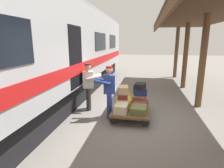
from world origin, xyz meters
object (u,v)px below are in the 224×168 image
at_px(suitcase_orange_carryall, 125,98).
at_px(porter_in_overalls, 109,90).
at_px(suitcase_maroon_trunk, 123,96).
at_px(suitcase_cream_canvas, 121,108).
at_px(suitcase_black_hardshell, 140,86).
at_px(train_car, 34,53).
at_px(suitcase_yellow_case, 123,102).
at_px(suitcase_olive_duffel, 139,110).
at_px(suitcase_tan_vintage, 123,90).
at_px(porter_by_door, 89,85).
at_px(suitcase_brown_leather, 140,99).
at_px(suitcase_burgundy_valise, 139,105).
at_px(suitcase_navy_fabric, 140,91).
at_px(luggage_cart, 131,108).

height_order(suitcase_orange_carryall, porter_in_overalls, porter_in_overalls).
relative_size(suitcase_maroon_trunk, porter_in_overalls, 0.24).
relative_size(suitcase_cream_canvas, suitcase_black_hardshell, 1.37).
distance_m(train_car, suitcase_yellow_case, 3.45).
height_order(suitcase_olive_duffel, suitcase_cream_canvas, suitcase_cream_canvas).
bearing_deg(suitcase_maroon_trunk, suitcase_black_hardshell, -134.31).
height_order(suitcase_tan_vintage, porter_by_door, porter_by_door).
height_order(suitcase_yellow_case, suitcase_maroon_trunk, suitcase_maroon_trunk).
height_order(suitcase_brown_leather, suitcase_burgundy_valise, suitcase_brown_leather).
xyz_separation_m(train_car, suitcase_cream_canvas, (-3.06, 0.38, -1.61)).
xyz_separation_m(suitcase_yellow_case, porter_by_door, (1.30, -0.34, 0.46)).
xyz_separation_m(suitcase_brown_leather, suitcase_cream_canvas, (0.53, 1.00, -0.01)).
distance_m(suitcase_brown_leather, suitcase_navy_fabric, 0.26).
height_order(suitcase_brown_leather, suitcase_black_hardshell, suitcase_black_hardshell).
bearing_deg(suitcase_navy_fabric, porter_in_overalls, 38.48).
height_order(suitcase_burgundy_valise, suitcase_maroon_trunk, suitcase_maroon_trunk).
xyz_separation_m(suitcase_olive_duffel, porter_by_door, (1.83, -0.84, 0.50)).
xyz_separation_m(suitcase_olive_duffel, suitcase_cream_canvas, (0.53, 0.00, 0.03)).
xyz_separation_m(train_car, porter_in_overalls, (-2.60, 0.12, -1.14)).
bearing_deg(suitcase_yellow_case, suitcase_navy_fabric, -134.20).
xyz_separation_m(train_car, suitcase_burgundy_valise, (-3.59, -0.12, -1.66)).
relative_size(luggage_cart, suitcase_tan_vintage, 3.72).
relative_size(train_car, suitcase_brown_leather, 30.44).
relative_size(luggage_cart, porter_in_overalls, 1.07).
relative_size(suitcase_brown_leather, suitcase_burgundy_valise, 1.16).
bearing_deg(suitcase_maroon_trunk, suitcase_burgundy_valise, -177.03).
height_order(luggage_cart, suitcase_tan_vintage, suitcase_tan_vintage).
height_order(suitcase_yellow_case, suitcase_tan_vintage, suitcase_tan_vintage).
xyz_separation_m(suitcase_orange_carryall, suitcase_navy_fabric, (-0.52, -0.04, 0.26)).
relative_size(suitcase_tan_vintage, suitcase_navy_fabric, 1.11).
distance_m(suitcase_yellow_case, suitcase_maroon_trunk, 0.23).
bearing_deg(suitcase_navy_fabric, suitcase_orange_carryall, 3.87).
bearing_deg(train_car, porter_in_overalls, 177.40).
height_order(suitcase_olive_duffel, suitcase_maroon_trunk, suitcase_maroon_trunk).
relative_size(luggage_cart, porter_by_door, 1.07).
xyz_separation_m(suitcase_yellow_case, suitcase_black_hardshell, (-0.52, -0.53, 0.47)).
bearing_deg(suitcase_brown_leather, luggage_cart, 62.02).
height_order(suitcase_burgundy_valise, suitcase_black_hardshell, suitcase_black_hardshell).
xyz_separation_m(luggage_cart, porter_in_overalls, (0.72, 0.24, 0.65)).
xyz_separation_m(suitcase_navy_fabric, suitcase_black_hardshell, (-0.00, 0.00, 0.21)).
bearing_deg(porter_in_overalls, suitcase_cream_canvas, 150.39).
xyz_separation_m(train_car, suitcase_tan_vintage, (-3.05, -0.13, -1.16)).
height_order(suitcase_olive_duffel, porter_in_overalls, porter_in_overalls).
distance_m(suitcase_cream_canvas, suitcase_black_hardshell, 1.25).
height_order(suitcase_yellow_case, suitcase_brown_leather, suitcase_yellow_case).
xyz_separation_m(suitcase_cream_canvas, suitcase_navy_fabric, (-0.52, -1.03, 0.27)).
bearing_deg(luggage_cart, suitcase_brown_leather, -117.98).
bearing_deg(luggage_cart, suitcase_tan_vintage, -1.11).
xyz_separation_m(luggage_cart, suitcase_navy_fabric, (-0.25, -0.53, 0.45)).
relative_size(suitcase_yellow_case, porter_in_overalls, 0.31).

